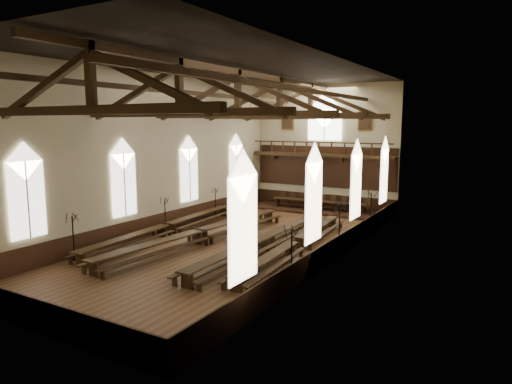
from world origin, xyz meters
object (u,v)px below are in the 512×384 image
refectory_row_b (200,233)px  refectory_row_c (267,239)px  refectory_row_a (166,227)px  dais (318,211)px  high_table (318,202)px  candelabrum_left_mid (165,222)px  candelabrum_right_near (291,266)px  candelabrum_left_near (74,246)px  candelabrum_left_far (215,208)px  candelabrum_right_far (370,218)px  candelabrum_right_mid (339,236)px  refectory_row_d (295,243)px

refectory_row_b → refectory_row_c: refectory_row_b is taller
refectory_row_a → refectory_row_b: 3.01m
dais → high_table: (0.00, 0.00, 0.70)m
refectory_row_b → dais: refectory_row_b is taller
refectory_row_a → candelabrum_left_mid: size_ratio=6.28×
candelabrum_left_mid → candelabrum_right_near: (11.10, -4.50, 0.09)m
candelabrum_left_near → candelabrum_right_near: size_ratio=0.94×
candelabrum_left_mid → candelabrum_left_far: size_ratio=1.01×
refectory_row_c → candelabrum_right_far: (3.61, 7.53, 0.21)m
candelabrum_left_mid → candelabrum_left_far: bearing=90.0°
candelabrum_left_near → candelabrum_right_far: bearing=52.2°
dais → candelabrum_left_far: candelabrum_left_far is taller
candelabrum_left_near → candelabrum_right_near: 11.36m
candelabrum_right_mid → candelabrum_right_far: candelabrum_right_mid is taller
candelabrum_left_far → candelabrum_right_far: (11.10, 1.85, 0.10)m
candelabrum_right_mid → candelabrum_right_near: bearing=-90.0°
candelabrum_left_mid → candelabrum_right_far: bearing=33.6°
high_table → candelabrum_right_mid: 11.28m
dais → candelabrum_left_far: bearing=-134.6°
dais → candelabrum_right_near: candelabrum_right_near is taller
candelabrum_left_mid → candelabrum_left_far: 5.53m
refectory_row_b → candelabrum_left_far: size_ratio=6.64×
refectory_row_c → candelabrum_right_mid: bearing=23.8°
candelabrum_right_mid → refectory_row_d: bearing=-146.7°
refectory_row_c → candelabrum_left_far: bearing=142.8°
candelabrum_left_near → refectory_row_c: bearing=42.1°
dais → high_table: high_table is taller
refectory_row_c → refectory_row_a: bearing=-176.6°
refectory_row_b → refectory_row_d: bearing=11.6°
refectory_row_a → candelabrum_right_mid: candelabrum_right_mid is taller
refectory_row_a → candelabrum_left_far: (-0.59, 6.10, 0.15)m
candelabrum_right_mid → candelabrum_right_far: bearing=90.0°
high_table → candelabrum_right_near: candelabrum_right_near is taller
refectory_row_d → candelabrum_right_near: candelabrum_right_near is taller
refectory_row_a → refectory_row_d: size_ratio=1.03×
candelabrum_left_near → candelabrum_right_near: candelabrum_right_near is taller
refectory_row_b → candelabrum_left_mid: bearing=164.0°
refectory_row_a → dais: size_ratio=1.27×
refectory_row_d → candelabrum_left_far: (-9.10, 5.41, 0.18)m
candelabrum_right_mid → refectory_row_a: bearing=-169.2°
refectory_row_d → candelabrum_right_near: size_ratio=5.42×
refectory_row_a → candelabrum_left_near: 6.38m
refectory_row_c → candelabrum_left_near: bearing=-137.9°
refectory_row_a → refectory_row_b: bearing=-8.6°
refectory_row_c → candelabrum_right_mid: candelabrum_right_mid is taller
refectory_row_b → candelabrum_right_near: size_ratio=5.84×
high_table → candelabrum_left_mid: size_ratio=3.31×
refectory_row_c → refectory_row_d: refectory_row_c is taller
refectory_row_c → dais: 11.68m
dais → candelabrum_left_far: 8.24m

